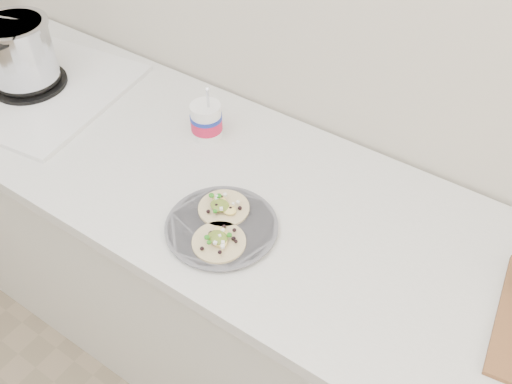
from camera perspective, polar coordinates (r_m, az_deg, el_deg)
The scene contains 4 objects.
counter at distance 1.81m, azimuth -2.04°, elevation -9.07°, with size 2.44×0.66×0.90m.
stove at distance 1.88m, azimuth -22.21°, elevation 11.77°, with size 0.62×0.58×0.26m.
taco_plate at distance 1.34m, azimuth -3.48°, elevation -3.26°, with size 0.27×0.27×0.04m.
tub at distance 1.57m, azimuth -4.96°, elevation 7.38°, with size 0.09×0.09×0.20m.
Camera 1 is at (0.66, 0.58, 1.91)m, focal length 40.00 mm.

